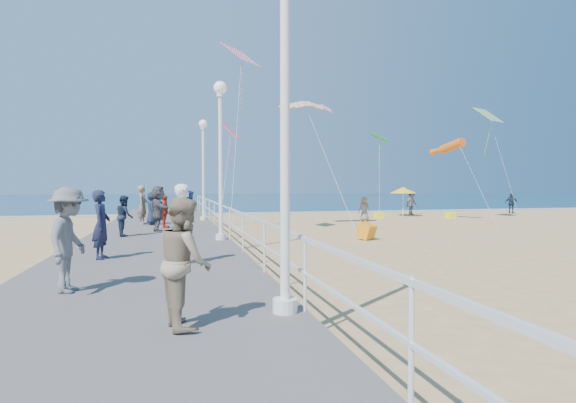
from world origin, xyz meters
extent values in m
plane|color=tan|center=(0.00, 0.00, 0.00)|extent=(160.00, 160.00, 0.00)
cube|color=#0C334D|center=(0.00, 65.00, 0.01)|extent=(160.00, 90.00, 0.05)
cube|color=silver|center=(0.00, 20.50, 0.03)|extent=(160.00, 1.20, 0.04)
cube|color=slate|center=(-7.50, 0.00, 0.20)|extent=(5.00, 44.00, 0.40)
cube|color=white|center=(-5.05, 0.00, 1.45)|extent=(0.05, 42.00, 0.06)
cube|color=white|center=(-5.05, 0.00, 0.95)|extent=(0.05, 42.00, 0.04)
cylinder|color=white|center=(-5.35, -9.00, 0.50)|extent=(0.36, 0.36, 0.20)
cylinder|color=white|center=(-5.35, -9.00, 2.85)|extent=(0.14, 0.14, 4.70)
cylinder|color=white|center=(-5.35, 0.00, 0.50)|extent=(0.36, 0.36, 0.20)
cylinder|color=white|center=(-5.35, 0.00, 2.85)|extent=(0.14, 0.14, 4.70)
sphere|color=white|center=(-5.35, 0.00, 5.50)|extent=(0.44, 0.44, 0.44)
cylinder|color=white|center=(-5.35, 9.00, 0.50)|extent=(0.36, 0.36, 0.20)
cylinder|color=white|center=(-5.35, 9.00, 2.85)|extent=(0.14, 0.14, 4.70)
sphere|color=white|center=(-5.35, 9.00, 5.50)|extent=(0.44, 0.44, 0.44)
imported|color=white|center=(-6.65, -4.45, 1.33)|extent=(0.67, 0.80, 1.86)
imported|color=blue|center=(-6.50, -4.30, 1.68)|extent=(0.46, 0.51, 0.86)
imported|color=#181C36|center=(-8.64, -3.27, 1.26)|extent=(0.47, 0.67, 1.71)
imported|color=gray|center=(-6.76, -9.28, 1.24)|extent=(0.78, 0.92, 1.68)
imported|color=slate|center=(-8.63, -6.88, 1.30)|extent=(0.82, 1.25, 1.80)
imported|color=red|center=(-7.27, 4.83, 1.11)|extent=(0.46, 0.88, 1.43)
imported|color=#1A2239|center=(-7.88, 6.60, 1.18)|extent=(0.50, 0.77, 1.55)
imported|color=#4F4F53|center=(-7.48, 3.21, 1.31)|extent=(0.85, 1.77, 1.83)
imported|color=#856F5C|center=(-8.31, 6.94, 1.32)|extent=(0.59, 0.76, 1.85)
imported|color=#192337|center=(-8.62, 1.93, 1.14)|extent=(0.69, 0.82, 1.47)
imported|color=#535257|center=(10.79, 15.72, 0.93)|extent=(1.36, 1.05, 1.86)
imported|color=#1A273A|center=(19.57, 15.41, 0.82)|extent=(1.01, 0.91, 1.65)
imported|color=gray|center=(4.67, 10.77, 0.77)|extent=(0.86, 0.90, 1.55)
cube|color=#EC590D|center=(0.76, 1.76, 0.30)|extent=(0.84, 0.89, 0.74)
cylinder|color=white|center=(9.19, 14.14, 0.90)|extent=(0.05, 0.05, 1.80)
cone|color=yellow|center=(9.19, 14.14, 1.91)|extent=(1.90, 1.90, 0.45)
cube|color=#FFFB1A|center=(6.94, 13.33, 0.20)|extent=(0.55, 0.55, 0.40)
cube|color=#FAFF1A|center=(11.59, 11.90, 0.20)|extent=(0.55, 0.55, 0.40)
cylinder|color=#E55813|center=(10.24, 9.86, 4.74)|extent=(1.07, 3.06, 1.16)
cube|color=#FF5D95|center=(-4.02, 7.94, 5.06)|extent=(1.28, 1.47, 0.90)
cube|color=blue|center=(13.30, 10.36, 6.89)|extent=(2.07, 1.90, 1.05)
cube|color=green|center=(6.89, 13.32, 5.55)|extent=(1.60, 1.68, 0.62)
cube|color=#CC184C|center=(-3.90, 4.85, 8.03)|extent=(1.97, 1.98, 0.96)
camera|label=1|loc=(-6.89, -15.20, 2.22)|focal=28.00mm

